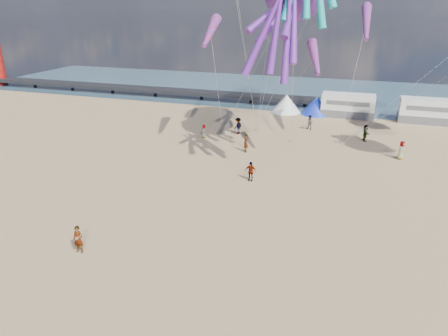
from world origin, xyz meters
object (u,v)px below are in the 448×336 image
at_px(beachgoer_2, 238,126).
at_px(sandbag_e, 257,130).
at_px(motorhome_1, 428,111).
at_px(beachgoer_0, 204,131).
at_px(standing_person, 78,240).
at_px(beachgoer_4, 365,133).
at_px(tent_white, 286,103).
at_px(sandbag_b, 291,141).
at_px(beachgoer_5, 246,143).
at_px(windsock_left, 211,32).
at_px(motorhome_0, 348,105).
at_px(tent_blue, 316,105).
at_px(beachgoer_3, 251,171).
at_px(beachgoer_6, 401,150).
at_px(sandbag_d, 339,142).
at_px(windsock_mid, 367,22).
at_px(sandbag_c, 343,143).
at_px(beachgoer_1, 310,123).
at_px(sandbag_a, 223,133).
at_px(windsock_right, 315,58).

height_order(beachgoer_2, sandbag_e, beachgoer_2).
distance_m(motorhome_1, beachgoer_0, 28.02).
distance_m(standing_person, beachgoer_4, 31.58).
distance_m(tent_white, sandbag_b, 13.24).
xyz_separation_m(beachgoer_5, windsock_left, (-3.74, 0.52, 10.34)).
bearing_deg(motorhome_0, beachgoer_2, -134.19).
height_order(motorhome_0, tent_blue, motorhome_0).
height_order(tent_white, beachgoer_3, tent_white).
height_order(standing_person, beachgoer_5, beachgoer_5).
xyz_separation_m(standing_person, beachgoer_4, (15.81, 27.34, 0.04)).
xyz_separation_m(motorhome_1, beachgoer_0, (-24.05, -14.37, -0.76)).
height_order(tent_white, beachgoer_6, tent_white).
distance_m(motorhome_0, sandbag_d, 11.61).
bearing_deg(beachgoer_6, windsock_mid, 76.50).
relative_size(sandbag_c, sandbag_d, 1.00).
relative_size(beachgoer_1, sandbag_c, 3.43).
bearing_deg(motorhome_0, beachgoer_1, -116.90).
relative_size(beachgoer_0, sandbag_a, 2.96).
bearing_deg(beachgoer_5, standing_person, -42.18).
bearing_deg(standing_person, tent_blue, 71.79).
bearing_deg(beachgoer_5, motorhome_0, 123.68).
height_order(sandbag_b, sandbag_e, same).
distance_m(beachgoer_4, sandbag_b, 8.05).
bearing_deg(beachgoer_3, sandbag_d, 65.48).
bearing_deg(motorhome_1, sandbag_e, -152.49).
bearing_deg(sandbag_b, tent_blue, 84.67).
relative_size(tent_white, sandbag_b, 8.00).
height_order(beachgoer_2, beachgoer_4, beachgoer_2).
distance_m(beachgoer_5, sandbag_c, 10.75).
bearing_deg(sandbag_c, motorhome_0, 90.72).
bearing_deg(motorhome_0, windsock_left, -126.84).
xyz_separation_m(beachgoer_1, sandbag_e, (-5.78, -2.35, -0.75)).
bearing_deg(beachgoer_0, standing_person, -37.09).
distance_m(sandbag_d, sandbag_e, 9.46).
relative_size(standing_person, windsock_right, 0.37).
bearing_deg(sandbag_d, sandbag_c, -27.04).
distance_m(tent_white, beachgoer_1, 8.68).
bearing_deg(tent_white, beachgoer_2, -106.18).
bearing_deg(sandbag_a, tent_blue, 54.20).
bearing_deg(sandbag_e, beachgoer_1, 22.12).
height_order(beachgoer_4, sandbag_b, beachgoer_4).
bearing_deg(motorhome_1, beachgoer_5, -136.59).
bearing_deg(motorhome_0, beachgoer_3, -105.48).
xyz_separation_m(motorhome_1, windsock_left, (-22.18, -16.92, 9.75)).
height_order(beachgoer_0, windsock_mid, windsock_mid).
relative_size(motorhome_1, beachgoer_5, 3.64).
bearing_deg(beachgoer_2, motorhome_0, 156.32).
distance_m(beachgoer_6, windsock_right, 12.37).
distance_m(sandbag_e, windsock_right, 14.10).
relative_size(tent_white, beachgoer_6, 2.26).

